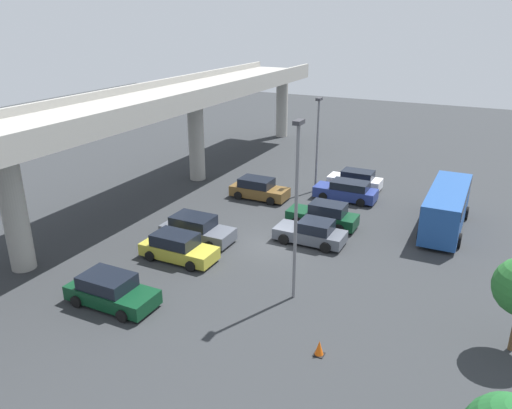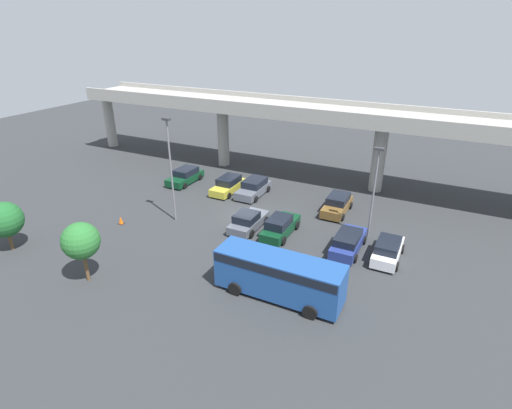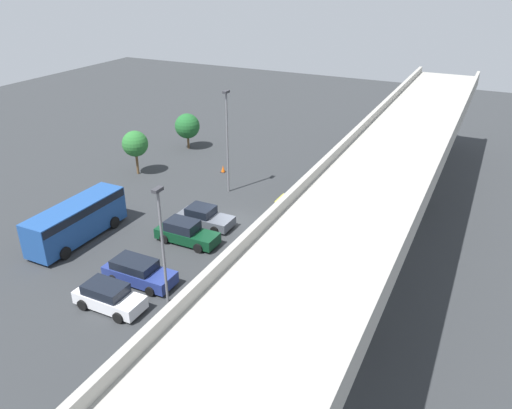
# 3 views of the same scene
# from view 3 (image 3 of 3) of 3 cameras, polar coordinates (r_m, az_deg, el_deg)

# --- Properties ---
(ground_plane) EXTENTS (117.36, 117.36, 0.00)m
(ground_plane) POSITION_cam_3_polar(r_m,az_deg,el_deg) (39.50, -2.63, -2.16)
(ground_plane) COLOR #2D3033
(highway_overpass) EXTENTS (56.11, 6.18, 8.41)m
(highway_overpass) POSITION_cam_3_polar(r_m,az_deg,el_deg) (33.05, 15.12, 4.36)
(highway_overpass) COLOR #9E9B93
(highway_overpass) RESTS_ON ground_plane
(parked_car_0) EXTENTS (2.22, 4.61, 1.56)m
(parked_car_0) POSITION_cam_3_polar(r_m,az_deg,el_deg) (45.78, 8.32, 2.67)
(parked_car_0) COLOR #0C381E
(parked_car_0) RESTS_ON ground_plane
(parked_car_1) EXTENTS (2.09, 4.54, 1.58)m
(parked_car_1) POSITION_cam_3_polar(r_m,az_deg,el_deg) (41.06, 5.62, 0.04)
(parked_car_1) COLOR gold
(parked_car_1) RESTS_ON ground_plane
(parked_car_2) EXTENTS (2.22, 4.66, 1.62)m
(parked_car_2) POSITION_cam_3_polar(r_m,az_deg,el_deg) (38.63, 4.80, -1.62)
(parked_car_2) COLOR #515660
(parked_car_2) RESTS_ON ground_plane
(parked_car_3) EXTENTS (2.14, 4.41, 1.53)m
(parked_car_3) POSITION_cam_3_polar(r_m,az_deg,el_deg) (39.08, -5.92, -1.45)
(parked_car_3) COLOR #515660
(parked_car_3) RESTS_ON ground_plane
(parked_car_4) EXTENTS (1.99, 4.74, 1.69)m
(parked_car_4) POSITION_cam_3_polar(r_m,az_deg,el_deg) (36.85, -8.01, -3.22)
(parked_car_4) COLOR #0C381E
(parked_car_4) RESTS_ON ground_plane
(parked_car_5) EXTENTS (2.11, 4.48, 1.61)m
(parked_car_5) POSITION_cam_3_polar(r_m,az_deg,el_deg) (31.84, -1.34, -8.05)
(parked_car_5) COLOR brown
(parked_car_5) RESTS_ON ground_plane
(parked_car_6) EXTENTS (2.07, 4.76, 1.54)m
(parked_car_6) POSITION_cam_3_polar(r_m,az_deg,el_deg) (33.02, -13.29, -7.50)
(parked_car_6) COLOR navy
(parked_car_6) RESTS_ON ground_plane
(parked_car_7) EXTENTS (2.00, 4.31, 1.57)m
(parked_car_7) POSITION_cam_3_polar(r_m,az_deg,el_deg) (31.19, -16.48, -10.08)
(parked_car_7) COLOR silver
(parked_car_7) RESTS_ON ground_plane
(shuttle_bus) EXTENTS (8.19, 2.59, 2.84)m
(shuttle_bus) POSITION_cam_3_polar(r_m,az_deg,el_deg) (38.78, -19.83, -1.53)
(shuttle_bus) COLOR #1E478C
(shuttle_bus) RESTS_ON ground_plane
(lamp_post_near_aisle) EXTENTS (0.70, 0.35, 9.09)m
(lamp_post_near_aisle) POSITION_cam_3_polar(r_m,az_deg,el_deg) (43.19, -3.31, 7.89)
(lamp_post_near_aisle) COLOR slate
(lamp_post_near_aisle) RESTS_ON ground_plane
(lamp_post_mid_lot) EXTENTS (0.70, 0.35, 7.54)m
(lamp_post_mid_lot) POSITION_cam_3_polar(r_m,az_deg,el_deg) (28.91, -10.70, -3.75)
(lamp_post_mid_lot) COLOR slate
(lamp_post_mid_lot) RESTS_ON ground_plane
(tree_front_left) EXTENTS (2.71, 2.71, 3.91)m
(tree_front_left) POSITION_cam_3_polar(r_m,az_deg,el_deg) (55.62, -7.86, 8.87)
(tree_front_left) COLOR brown
(tree_front_left) RESTS_ON ground_plane
(tree_front_centre) EXTENTS (2.47, 2.47, 4.31)m
(tree_front_centre) POSITION_cam_3_polar(r_m,az_deg,el_deg) (49.20, -13.65, 6.75)
(tree_front_centre) COLOR brown
(tree_front_centre) RESTS_ON ground_plane
(traffic_cone) EXTENTS (0.44, 0.44, 0.70)m
(traffic_cone) POSITION_cam_3_polar(r_m,az_deg,el_deg) (49.24, -3.78, 4.07)
(traffic_cone) COLOR black
(traffic_cone) RESTS_ON ground_plane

